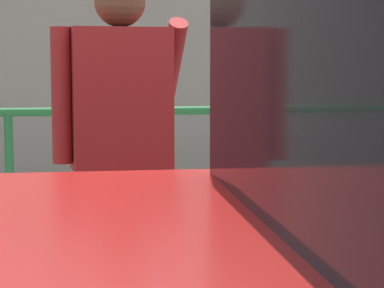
# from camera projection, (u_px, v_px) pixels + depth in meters

# --- Properties ---
(parking_meter) EXTENTS (0.18, 0.19, 1.42)m
(parking_meter) POSITION_uv_depth(u_px,v_px,m) (237.00, 128.00, 3.55)
(parking_meter) COLOR slate
(parking_meter) RESTS_ON sidewalk_curb
(pedestrian_at_meter) EXTENTS (0.63, 0.56, 1.74)m
(pedestrian_at_meter) POSITION_uv_depth(u_px,v_px,m) (121.00, 139.00, 3.46)
(pedestrian_at_meter) COLOR black
(pedestrian_at_meter) RESTS_ON sidewalk_curb
(background_railing) EXTENTS (24.06, 0.06, 1.03)m
(background_railing) POSITION_uv_depth(u_px,v_px,m) (142.00, 149.00, 5.34)
(background_railing) COLOR #1E602D
(background_railing) RESTS_ON sidewalk_curb
(backdrop_wall) EXTENTS (32.00, 0.50, 2.84)m
(backdrop_wall) POSITION_uv_depth(u_px,v_px,m) (121.00, 65.00, 8.27)
(backdrop_wall) COLOR #ADA38E
(backdrop_wall) RESTS_ON ground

